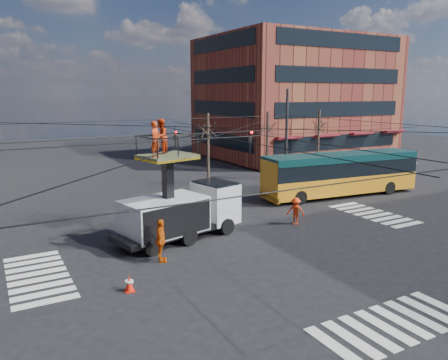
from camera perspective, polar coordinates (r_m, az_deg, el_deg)
ground at (r=23.50m, az=2.06°, el=-7.70°), size 120.00×120.00×0.00m
sidewalk_ne at (r=52.10m, az=9.98°, el=2.78°), size 18.00×18.00×0.12m
crosswalks at (r=23.50m, az=2.06°, el=-7.68°), size 22.40×22.40×0.02m
building_ne at (r=54.49m, az=9.06°, el=10.51°), size 20.06×16.06×14.00m
overhead_network at (r=22.78m, az=1.45°, el=2.81°), size 24.24×24.24×8.00m
tree_a at (r=36.58m, az=-2.11°, el=6.57°), size 2.00×2.00×6.00m
tree_b at (r=39.65m, az=5.70°, el=6.89°), size 2.00×2.00×6.00m
tree_c at (r=43.34m, az=12.30°, el=7.07°), size 2.00×2.00×6.00m
utility_truck at (r=23.20m, az=-5.65°, el=-2.66°), size 7.34×3.89×6.37m
city_bus at (r=33.99m, az=15.00°, el=0.89°), size 12.60×3.84×3.20m
traffic_cone at (r=17.96m, az=-12.28°, el=-13.08°), size 0.36×0.36×0.64m
worker_ground at (r=20.37m, az=-8.25°, el=-7.85°), size 0.91×1.28×2.02m
flagger at (r=26.13m, az=9.34°, el=-4.02°), size 1.13×1.19×1.62m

